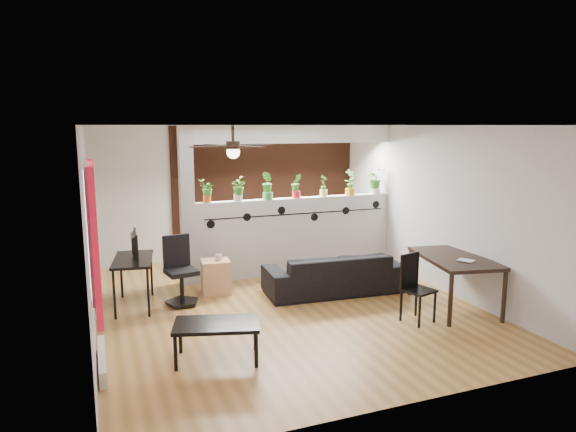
% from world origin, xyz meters
% --- Properties ---
extents(room_shell, '(6.30, 7.10, 2.90)m').
position_xyz_m(room_shell, '(0.00, 0.00, 1.30)').
color(room_shell, olive).
rests_on(room_shell, ground).
extents(partition_wall, '(3.60, 0.18, 1.35)m').
position_xyz_m(partition_wall, '(0.80, 1.50, 0.68)').
color(partition_wall, '#BCBCC1').
rests_on(partition_wall, ground).
extents(ceiling_header, '(3.60, 0.18, 0.30)m').
position_xyz_m(ceiling_header, '(0.80, 1.50, 2.45)').
color(ceiling_header, silver).
rests_on(ceiling_header, room_shell).
extents(pier_column, '(0.22, 0.20, 2.60)m').
position_xyz_m(pier_column, '(-1.11, 1.50, 1.30)').
color(pier_column, '#BCBCC1').
rests_on(pier_column, ground).
extents(brick_panel, '(3.90, 0.05, 2.60)m').
position_xyz_m(brick_panel, '(0.80, 2.97, 1.30)').
color(brick_panel, brown).
rests_on(brick_panel, ground).
extents(vine_decal, '(3.31, 0.01, 0.30)m').
position_xyz_m(vine_decal, '(0.80, 1.40, 1.08)').
color(vine_decal, black).
rests_on(vine_decal, partition_wall).
extents(window_assembly, '(0.09, 1.30, 1.55)m').
position_xyz_m(window_assembly, '(-2.56, -1.20, 1.51)').
color(window_assembly, white).
rests_on(window_assembly, room_shell).
extents(baseboard_heater, '(0.08, 1.00, 0.18)m').
position_xyz_m(baseboard_heater, '(-2.54, -1.20, 0.09)').
color(baseboard_heater, silver).
rests_on(baseboard_heater, ground).
extents(corkboard, '(0.03, 0.60, 0.45)m').
position_xyz_m(corkboard, '(-2.58, 0.95, 1.35)').
color(corkboard, '#996D4A').
rests_on(corkboard, room_shell).
extents(framed_art, '(0.03, 0.34, 0.44)m').
position_xyz_m(framed_art, '(-2.58, 0.90, 1.85)').
color(framed_art, '#8C7259').
rests_on(framed_art, room_shell).
extents(ceiling_fan, '(1.19, 1.19, 0.43)m').
position_xyz_m(ceiling_fan, '(-0.80, -0.30, 2.31)').
color(ceiling_fan, black).
rests_on(ceiling_fan, room_shell).
extents(potted_plant_0, '(0.24, 0.22, 0.38)m').
position_xyz_m(potted_plant_0, '(-0.78, 1.50, 1.55)').
color(potted_plant_0, '#C54617').
rests_on(potted_plant_0, partition_wall).
extents(potted_plant_1, '(0.18, 0.22, 0.41)m').
position_xyz_m(potted_plant_1, '(-0.25, 1.50, 1.57)').
color(potted_plant_1, silver).
rests_on(potted_plant_1, partition_wall).
extents(potted_plant_2, '(0.21, 0.26, 0.48)m').
position_xyz_m(potted_plant_2, '(0.27, 1.50, 1.60)').
color(potted_plant_2, '#338C3A').
rests_on(potted_plant_2, partition_wall).
extents(potted_plant_3, '(0.23, 0.19, 0.42)m').
position_xyz_m(potted_plant_3, '(0.80, 1.50, 1.58)').
color(potted_plant_3, red).
rests_on(potted_plant_3, partition_wall).
extents(potted_plant_4, '(0.20, 0.23, 0.39)m').
position_xyz_m(potted_plant_4, '(1.33, 1.50, 1.56)').
color(potted_plant_4, '#EBDB53').
rests_on(potted_plant_4, partition_wall).
extents(potted_plant_5, '(0.29, 0.26, 0.47)m').
position_xyz_m(potted_plant_5, '(1.85, 1.50, 1.60)').
color(potted_plant_5, orange).
rests_on(potted_plant_5, partition_wall).
extents(potted_plant_6, '(0.25, 0.20, 0.47)m').
position_xyz_m(potted_plant_6, '(2.38, 1.50, 1.60)').
color(potted_plant_6, silver).
rests_on(potted_plant_6, partition_wall).
extents(sofa, '(2.10, 0.95, 0.60)m').
position_xyz_m(sofa, '(0.94, 0.26, 0.30)').
color(sofa, black).
rests_on(sofa, ground).
extents(cube_shelf, '(0.47, 0.43, 0.53)m').
position_xyz_m(cube_shelf, '(-0.81, 0.87, 0.26)').
color(cube_shelf, tan).
rests_on(cube_shelf, ground).
extents(cup, '(0.15, 0.15, 0.09)m').
position_xyz_m(cup, '(-0.76, 0.87, 0.57)').
color(cup, gray).
rests_on(cup, cube_shelf).
extents(computer_desk, '(0.67, 1.07, 0.72)m').
position_xyz_m(computer_desk, '(-2.05, 0.68, 0.66)').
color(computer_desk, black).
rests_on(computer_desk, ground).
extents(monitor, '(0.35, 0.07, 0.20)m').
position_xyz_m(monitor, '(-2.05, 0.83, 0.82)').
color(monitor, black).
rests_on(monitor, computer_desk).
extents(office_chair, '(0.52, 0.52, 1.00)m').
position_xyz_m(office_chair, '(-1.40, 0.58, 0.44)').
color(office_chair, black).
rests_on(office_chair, ground).
extents(dining_table, '(1.09, 1.53, 0.76)m').
position_xyz_m(dining_table, '(2.24, -1.00, 0.68)').
color(dining_table, black).
rests_on(dining_table, ground).
extents(book, '(0.23, 0.26, 0.02)m').
position_xyz_m(book, '(2.14, -1.30, 0.77)').
color(book, gray).
rests_on(book, dining_table).
extents(folding_chair, '(0.46, 0.46, 0.91)m').
position_xyz_m(folding_chair, '(1.42, -1.20, 0.54)').
color(folding_chair, black).
rests_on(folding_chair, ground).
extents(coffee_table, '(1.05, 0.76, 0.44)m').
position_xyz_m(coffee_table, '(-1.33, -1.44, 0.39)').
color(coffee_table, black).
rests_on(coffee_table, ground).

